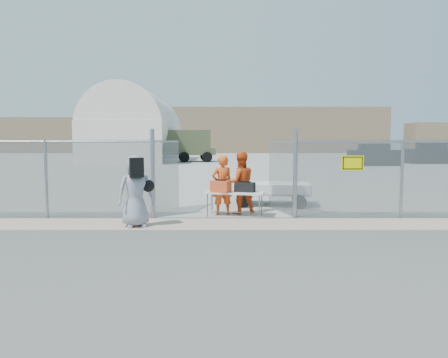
{
  "coord_description": "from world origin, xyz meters",
  "views": [
    {
      "loc": [
        -0.01,
        -10.21,
        2.13
      ],
      "look_at": [
        0.0,
        2.0,
        1.1
      ],
      "focal_mm": 35.0,
      "sensor_mm": 36.0,
      "label": 1
    }
  ],
  "objects_px": {
    "folding_table": "(235,204)",
    "security_worker_left": "(222,185)",
    "visitor": "(136,191)",
    "utility_trailer": "(272,193)",
    "security_worker_right": "(240,183)"
  },
  "relations": [
    {
      "from": "folding_table",
      "to": "security_worker_left",
      "type": "distance_m",
      "value": 0.7
    },
    {
      "from": "visitor",
      "to": "utility_trailer",
      "type": "xyz_separation_m",
      "value": [
        3.84,
        3.77,
        -0.5
      ]
    },
    {
      "from": "folding_table",
      "to": "utility_trailer",
      "type": "xyz_separation_m",
      "value": [
        1.31,
        2.2,
        0.05
      ]
    },
    {
      "from": "security_worker_right",
      "to": "utility_trailer",
      "type": "distance_m",
      "value": 2.14
    },
    {
      "from": "folding_table",
      "to": "security_worker_right",
      "type": "bearing_deg",
      "value": 81.01
    },
    {
      "from": "security_worker_right",
      "to": "folding_table",
      "type": "bearing_deg",
      "value": 55.04
    },
    {
      "from": "visitor",
      "to": "utility_trailer",
      "type": "bearing_deg",
      "value": 24.02
    },
    {
      "from": "visitor",
      "to": "security_worker_left",
      "type": "bearing_deg",
      "value": 20.18
    },
    {
      "from": "security_worker_right",
      "to": "security_worker_left",
      "type": "bearing_deg",
      "value": 3.84
    },
    {
      "from": "security_worker_left",
      "to": "utility_trailer",
      "type": "relative_size",
      "value": 0.53
    },
    {
      "from": "utility_trailer",
      "to": "security_worker_left",
      "type": "bearing_deg",
      "value": -124.19
    },
    {
      "from": "folding_table",
      "to": "visitor",
      "type": "xyz_separation_m",
      "value": [
        -2.53,
        -1.57,
        0.55
      ]
    },
    {
      "from": "folding_table",
      "to": "security_worker_right",
      "type": "relative_size",
      "value": 0.91
    },
    {
      "from": "folding_table",
      "to": "security_worker_left",
      "type": "relative_size",
      "value": 0.95
    },
    {
      "from": "security_worker_left",
      "to": "visitor",
      "type": "height_order",
      "value": "visitor"
    }
  ]
}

